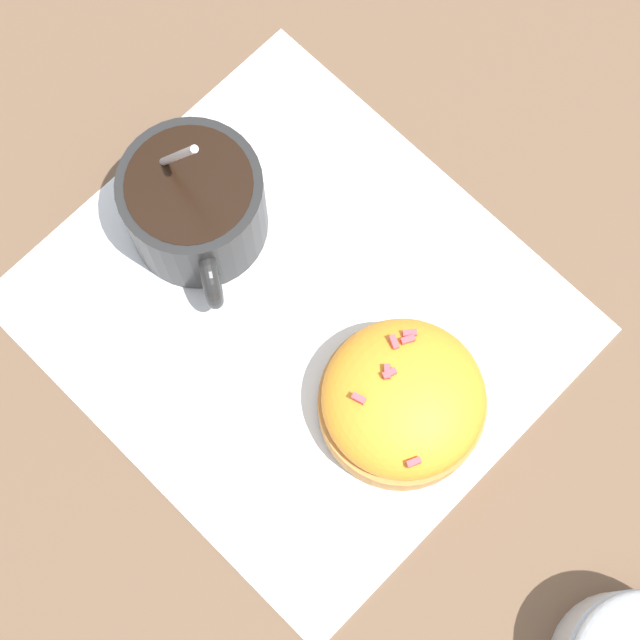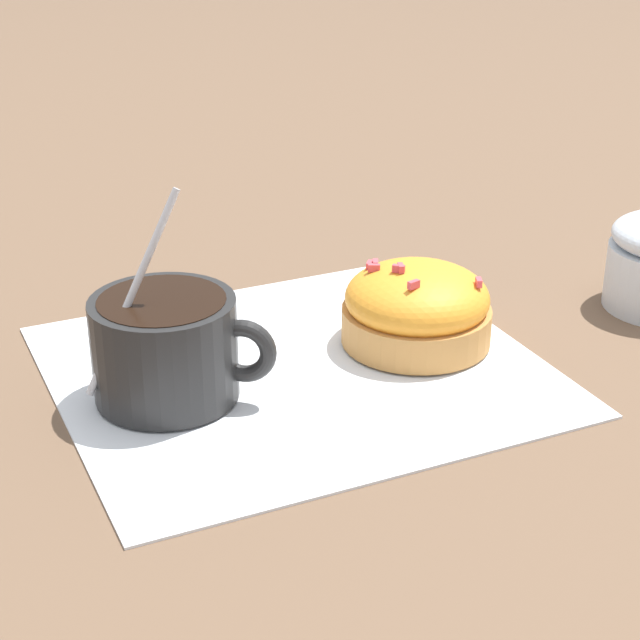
# 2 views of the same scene
# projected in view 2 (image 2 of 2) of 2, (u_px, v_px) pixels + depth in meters

# --- Properties ---
(ground_plane) EXTENTS (3.00, 3.00, 0.00)m
(ground_plane) POSITION_uv_depth(u_px,v_px,m) (297.00, 371.00, 0.60)
(ground_plane) COLOR brown
(paper_napkin) EXTENTS (0.27, 0.24, 0.00)m
(paper_napkin) POSITION_uv_depth(u_px,v_px,m) (297.00, 369.00, 0.60)
(paper_napkin) COLOR white
(paper_napkin) RESTS_ON ground_plane
(coffee_cup) EXTENTS (0.10, 0.08, 0.11)m
(coffee_cup) POSITION_uv_depth(u_px,v_px,m) (166.00, 342.00, 0.56)
(coffee_cup) COLOR black
(coffee_cup) RESTS_ON paper_napkin
(frosted_pastry) EXTENTS (0.09, 0.09, 0.05)m
(frosted_pastry) POSITION_uv_depth(u_px,v_px,m) (418.00, 309.00, 0.62)
(frosted_pastry) COLOR #C18442
(frosted_pastry) RESTS_ON paper_napkin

